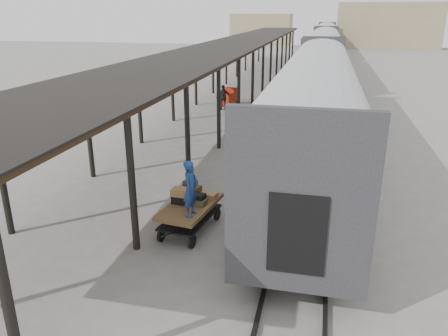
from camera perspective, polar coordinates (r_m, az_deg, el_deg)
ground at (r=14.13m, az=-2.97°, el=-7.07°), size 160.00×160.00×0.00m
train at (r=46.05m, az=12.89°, el=14.68°), size 3.45×76.01×4.01m
canopy at (r=36.84m, az=2.14°, el=16.04°), size 4.90×64.30×4.15m
rails at (r=46.54m, az=12.65°, el=11.48°), size 1.54×150.00×0.12m
building_far at (r=90.75m, az=20.48°, el=17.06°), size 18.00×10.00×8.00m
building_left at (r=95.14m, az=4.97°, el=17.63°), size 12.00×8.00×6.00m
baggage_cart at (r=13.38m, az=-4.44°, el=-5.63°), size 1.58×2.56×0.86m
suitcase_stack at (r=13.49m, az=-4.38°, el=-3.48°), size 1.30×0.99×0.56m
luggage_tug at (r=31.74m, az=0.63°, el=9.19°), size 1.21×1.57×1.23m
porter at (r=12.32m, az=-4.34°, el=-2.68°), size 0.46×0.64×1.63m
pedestrian at (r=30.12m, az=-0.08°, el=9.19°), size 1.08×0.68×1.71m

